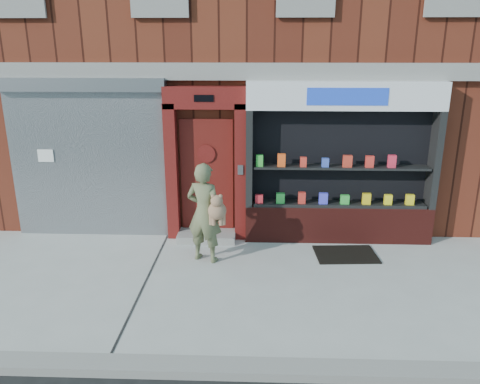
{
  "coord_description": "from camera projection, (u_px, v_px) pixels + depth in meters",
  "views": [
    {
      "loc": [
        0.2,
        -6.63,
        3.58
      ],
      "look_at": [
        -0.08,
        1.0,
        1.19
      ],
      "focal_mm": 35.0,
      "sensor_mm": 36.0,
      "label": 1
    }
  ],
  "objects": [
    {
      "name": "pharmacy_bay",
      "position": [
        340.0,
        171.0,
        8.66
      ],
      "size": [
        3.5,
        0.41,
        3.0
      ],
      "color": "#511713",
      "rests_on": "ground"
    },
    {
      "name": "curb",
      "position": [
        237.0,
        369.0,
        5.33
      ],
      "size": [
        60.0,
        0.3,
        0.12
      ],
      "primitive_type": "cube",
      "color": "gray",
      "rests_on": "ground"
    },
    {
      "name": "woman",
      "position": [
        205.0,
        212.0,
        7.93
      ],
      "size": [
        0.76,
        0.61,
        1.74
      ],
      "color": "#5D6341",
      "rests_on": "ground"
    },
    {
      "name": "shutter_bay",
      "position": [
        88.0,
        149.0,
        8.83
      ],
      "size": [
        3.1,
        0.3,
        3.04
      ],
      "color": "gray",
      "rests_on": "ground"
    },
    {
      "name": "doormat",
      "position": [
        346.0,
        254.0,
        8.38
      ],
      "size": [
        1.12,
        0.82,
        0.03
      ],
      "primitive_type": "cube",
      "rotation": [
        0.0,
        0.0,
        0.06
      ],
      "color": "black",
      "rests_on": "ground"
    },
    {
      "name": "red_door_bay",
      "position": [
        206.0,
        165.0,
        8.76
      ],
      "size": [
        1.52,
        0.58,
        2.9
      ],
      "color": "#500F0D",
      "rests_on": "ground"
    },
    {
      "name": "ground",
      "position": [
        243.0,
        283.0,
        7.4
      ],
      "size": [
        80.0,
        80.0,
        0.0
      ],
      "primitive_type": "plane",
      "color": "#9E9E99",
      "rests_on": "ground"
    },
    {
      "name": "building",
      "position": [
        250.0,
        29.0,
        11.92
      ],
      "size": [
        12.0,
        8.16,
        8.0
      ],
      "color": "#4E1C11",
      "rests_on": "ground"
    }
  ]
}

